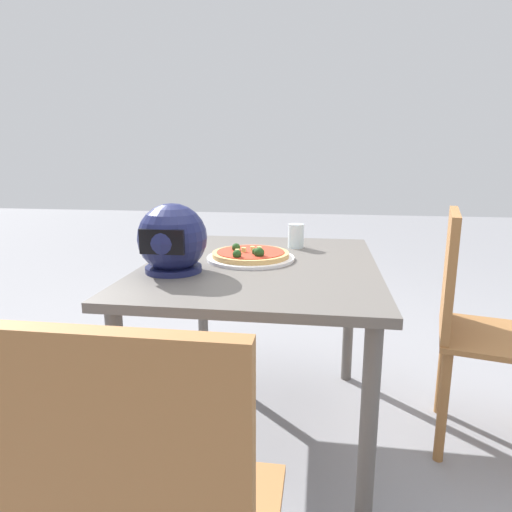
{
  "coord_description": "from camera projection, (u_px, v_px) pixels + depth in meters",
  "views": [
    {
      "loc": [
        -0.22,
        1.63,
        1.1
      ],
      "look_at": [
        0.02,
        -0.02,
        0.72
      ],
      "focal_mm": 31.47,
      "sensor_mm": 36.0,
      "label": 1
    }
  ],
  "objects": [
    {
      "name": "ground_plane",
      "position": [
        261.0,
        428.0,
        1.84
      ],
      "size": [
        14.0,
        14.0,
        0.0
      ],
      "primitive_type": "plane",
      "color": "gray"
    },
    {
      "name": "chair_side",
      "position": [
        473.0,
        318.0,
        1.67
      ],
      "size": [
        0.48,
        0.48,
        0.9
      ],
      "color": "#996638",
      "rests_on": "ground"
    },
    {
      "name": "pizza",
      "position": [
        250.0,
        254.0,
        1.73
      ],
      "size": [
        0.3,
        0.3,
        0.05
      ],
      "color": "tan",
      "rests_on": "pizza_plate"
    },
    {
      "name": "motorcycle_helmet",
      "position": [
        172.0,
        240.0,
        1.54
      ],
      "size": [
        0.24,
        0.24,
        0.24
      ],
      "color": "#191E4C",
      "rests_on": "dining_table"
    },
    {
      "name": "pizza_plate",
      "position": [
        251.0,
        258.0,
        1.74
      ],
      "size": [
        0.34,
        0.34,
        0.01
      ],
      "primitive_type": "cylinder",
      "color": "white",
      "rests_on": "dining_table"
    },
    {
      "name": "dining_table",
      "position": [
        261.0,
        284.0,
        1.71
      ],
      "size": [
        0.85,
        1.08,
        0.7
      ],
      "color": "#5B5651",
      "rests_on": "ground"
    },
    {
      "name": "drinking_glass",
      "position": [
        296.0,
        236.0,
        1.95
      ],
      "size": [
        0.07,
        0.07,
        0.1
      ],
      "primitive_type": "cylinder",
      "color": "silver",
      "rests_on": "dining_table"
    }
  ]
}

